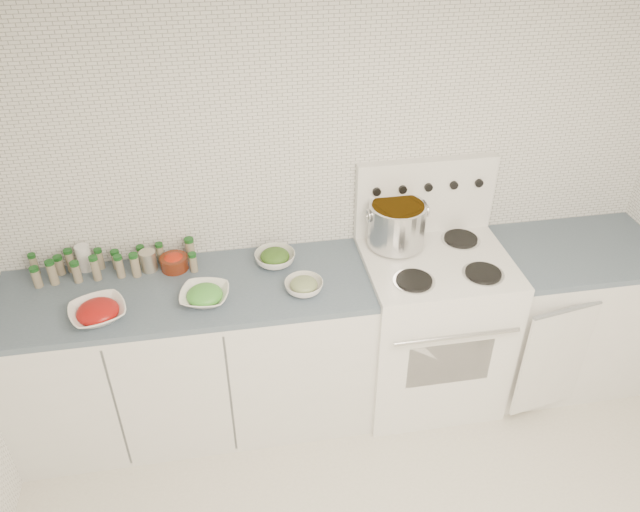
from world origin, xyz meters
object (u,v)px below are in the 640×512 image
at_px(bowl_tomato, 98,312).
at_px(bowl_snowpea, 205,295).
at_px(stove, 429,322).
at_px(stock_pot, 397,223).

relative_size(bowl_tomato, bowl_snowpea, 1.16).
bearing_deg(bowl_tomato, bowl_snowpea, 5.19).
height_order(stove, stock_pot, stove).
bearing_deg(stock_pot, stove, -41.59).
relative_size(stock_pot, bowl_snowpea, 1.17).
xyz_separation_m(stove, bowl_snowpea, (-1.20, -0.11, 0.44)).
bearing_deg(bowl_snowpea, bowl_tomato, -174.81).
xyz_separation_m(stove, bowl_tomato, (-1.69, -0.15, 0.44)).
height_order(stove, bowl_tomato, stove).
height_order(stove, bowl_snowpea, stove).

